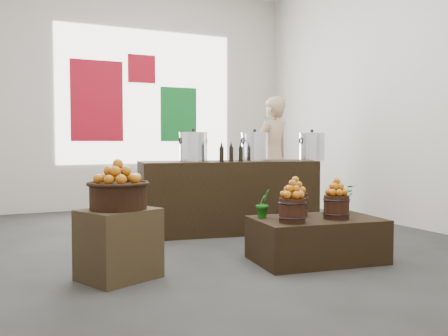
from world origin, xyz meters
name	(u,v)px	position (x,y,z in m)	size (l,w,h in m)	color
ground	(207,243)	(0.00, 0.00, 0.00)	(7.00, 7.00, 0.00)	#363734
back_wall	(130,97)	(0.00, 3.50, 2.00)	(6.00, 0.04, 4.00)	beige
back_opening	(147,97)	(0.30, 3.48, 2.00)	(3.20, 0.02, 2.40)	white
deco_red_left	(97,101)	(-0.60, 3.47, 1.90)	(0.90, 0.04, 1.40)	#A90D1F
deco_green_right	(179,114)	(0.90, 3.47, 1.70)	(0.70, 0.04, 1.00)	#116E25
deco_red_upper	(142,69)	(0.20, 3.47, 2.50)	(0.50, 0.04, 0.50)	#A90D1F
crate	(119,244)	(-1.30, -1.09, 0.30)	(0.61, 0.50, 0.61)	#443820
wicker_basket	(118,196)	(-1.30, -1.09, 0.72)	(0.49, 0.49, 0.22)	black
apples_in_basket	(118,172)	(-1.30, -1.09, 0.93)	(0.38, 0.38, 0.20)	maroon
display_table	(317,240)	(0.64, -1.28, 0.22)	(1.25, 0.77, 0.43)	black
apple_bucket_front_left	(292,210)	(0.27, -1.40, 0.55)	(0.25, 0.25, 0.23)	#32160D
apples_in_bucket_front_left	(292,189)	(0.27, -1.40, 0.74)	(0.19, 0.19, 0.17)	maroon
apple_bucket_front_right	(336,207)	(0.79, -1.39, 0.55)	(0.25, 0.25, 0.23)	#32160D
apples_in_bucket_front_right	(337,187)	(0.79, -1.39, 0.74)	(0.19, 0.19, 0.17)	maroon
apple_bucket_rear	(295,204)	(0.55, -1.03, 0.55)	(0.25, 0.25, 0.23)	#32160D
apples_in_bucket_rear	(295,185)	(0.55, -1.03, 0.74)	(0.19, 0.19, 0.17)	maroon
herb_garnish_right	(342,199)	(1.09, -1.09, 0.58)	(0.27, 0.24, 0.30)	#166214
herb_garnish_left	(263,203)	(0.17, -1.03, 0.58)	(0.16, 0.13, 0.29)	#166214
counter	(228,197)	(0.53, 0.54, 0.47)	(2.29, 0.73, 0.94)	black
stock_pot_left	(193,148)	(0.07, 0.61, 1.11)	(0.35, 0.35, 0.35)	silver
stock_pot_center	(255,147)	(0.89, 0.48, 1.11)	(0.35, 0.35, 0.35)	silver
stock_pot_right	(312,147)	(1.71, 0.35, 1.11)	(0.35, 0.35, 0.35)	silver
oil_cruets	(233,151)	(0.49, 0.31, 1.07)	(0.25, 0.06, 0.26)	black
shopper	(272,156)	(1.84, 1.62, 0.96)	(0.70, 0.46, 1.91)	tan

